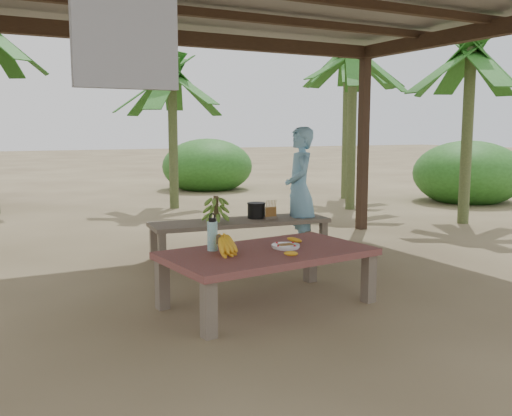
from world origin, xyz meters
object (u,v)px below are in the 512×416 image
bench (241,225)px  woman (300,190)px  water_flask (212,235)px  cooking_pot (256,211)px  plate (286,246)px  work_table (268,257)px  ripe_banana_bunch (219,244)px

bench → woman: (0.80, -0.07, 0.40)m
water_flask → cooking_pot: water_flask is taller
cooking_pot → woman: 0.62m
plate → woman: size_ratio=0.16×
bench → water_flask: bearing=-117.6°
work_table → bench: (0.66, 1.89, -0.04)m
ripe_banana_bunch → plate: 0.65m
ripe_banana_bunch → cooking_pot: (1.37, 1.92, -0.05)m
work_table → water_flask: bearing=147.9°
work_table → woman: size_ratio=1.19×
water_flask → bench: bearing=56.9°
work_table → ripe_banana_bunch: bearing=170.4°
bench → work_table: bearing=-103.8°
ripe_banana_bunch → woman: (1.92, 1.79, 0.20)m
bench → ripe_banana_bunch: bearing=-115.5°
cooking_pot → ripe_banana_bunch: bearing=-125.4°
ripe_banana_bunch → woman: size_ratio=0.19×
cooking_pot → woman: woman is taller
woman → ripe_banana_bunch: bearing=-25.3°
water_flask → woman: bearing=40.2°
work_table → bench: 2.01m
bench → plate: (-0.48, -1.89, 0.12)m
work_table → ripe_banana_bunch: 0.48m
bench → plate: bearing=-98.6°
work_table → plate: plate is taller
water_flask → cooking_pot: bearing=52.3°
work_table → ripe_banana_bunch: size_ratio=6.13×
ripe_banana_bunch → water_flask: size_ratio=0.93×
ripe_banana_bunch → bench: bearing=59.1°
plate → work_table: bearing=-179.2°
woman → work_table: bearing=-17.1°
work_table → water_flask: water_flask is taller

